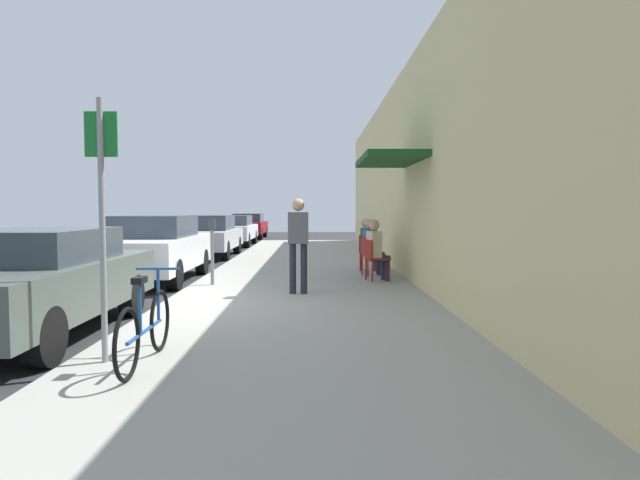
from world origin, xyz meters
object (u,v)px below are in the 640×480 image
object	(u,v)px
parked_car_1	(154,248)
seated_patron_1	(372,245)
cafe_chair_1	(370,253)
pedestrian_standing	(298,238)
parked_car_2	(208,235)
parked_car_3	(233,230)
cafe_chair_0	(374,257)
cafe_chair_2	(365,250)
parking_meter	(212,247)
seated_patron_0	(377,248)
bicycle_0	(145,328)
parked_car_0	(34,281)
seated_patron_2	(368,242)
parked_car_4	(248,225)
street_sign	(102,209)

from	to	relation	value
parked_car_1	seated_patron_1	bearing A→B (deg)	1.35
cafe_chair_1	pedestrian_standing	world-z (taller)	pedestrian_standing
seated_patron_1	parked_car_2	bearing A→B (deg)	128.10
parked_car_3	seated_patron_1	world-z (taller)	seated_patron_1
cafe_chair_0	pedestrian_standing	xyz separation A→B (m)	(-1.55, -1.75, 0.50)
parked_car_1	cafe_chair_2	bearing A→B (deg)	13.14
parking_meter	seated_patron_0	size ratio (longest dim) A/B	1.02
bicycle_0	parked_car_1	bearing A→B (deg)	105.25
bicycle_0	seated_patron_1	xyz separation A→B (m)	(2.98, 7.19, 0.34)
parked_car_0	pedestrian_standing	xyz separation A→B (m)	(3.30, 2.78, 0.39)
parked_car_3	seated_patron_1	size ratio (longest dim) A/B	3.41
seated_patron_2	parking_meter	bearing A→B (deg)	-143.11
parked_car_0	cafe_chair_0	bearing A→B (deg)	43.05
parked_car_2	seated_patron_2	world-z (taller)	parked_car_2
parked_car_0	parked_car_4	distance (m)	23.31
parked_car_0	cafe_chair_1	xyz separation A→B (m)	(4.85, 5.47, -0.10)
bicycle_0	cafe_chair_1	xyz separation A→B (m)	(2.92, 7.18, 0.14)
cafe_chair_0	cafe_chair_2	bearing A→B (deg)	90.05
parked_car_2	parking_meter	distance (m)	7.93
parked_car_2	pedestrian_standing	world-z (taller)	pedestrian_standing
cafe_chair_0	seated_patron_0	xyz separation A→B (m)	(0.06, 0.02, 0.19)
parked_car_3	parked_car_4	size ratio (longest dim) A/B	1.00
cafe_chair_1	pedestrian_standing	xyz separation A→B (m)	(-1.55, -2.69, 0.50)
seated_patron_2	bicycle_0	bearing A→B (deg)	-109.96
parked_car_3	cafe_chair_1	bearing A→B (deg)	-67.94
parked_car_4	cafe_chair_0	bearing A→B (deg)	-75.51
street_sign	cafe_chair_0	size ratio (longest dim) A/B	2.99
cafe_chair_0	cafe_chair_2	world-z (taller)	same
cafe_chair_0	seated_patron_0	distance (m)	0.20
cafe_chair_1	cafe_chair_2	distance (m)	1.03
cafe_chair_1	seated_patron_0	bearing A→B (deg)	-86.38
parking_meter	pedestrian_standing	bearing A→B (deg)	-34.14
cafe_chair_2	street_sign	bearing A→B (deg)	-112.43
cafe_chair_1	cafe_chair_2	xyz separation A→B (m)	(-0.00, 1.03, 0.00)
parked_car_4	parked_car_1	bearing A→B (deg)	-90.00
street_sign	cafe_chair_1	xyz separation A→B (m)	(3.35, 7.08, -1.02)
parked_car_3	cafe_chair_0	distance (m)	13.79
bicycle_0	cafe_chair_2	size ratio (longest dim) A/B	1.97
parked_car_3	cafe_chair_2	bearing A→B (deg)	-66.09
parked_car_4	bicycle_0	size ratio (longest dim) A/B	2.57
cafe_chair_0	cafe_chair_1	distance (m)	0.94
parked_car_1	seated_patron_2	xyz separation A→B (m)	(4.91, 1.12, 0.05)
parked_car_0	street_sign	bearing A→B (deg)	-47.13
cafe_chair_2	pedestrian_standing	bearing A→B (deg)	-112.58
seated_patron_1	cafe_chair_0	bearing A→B (deg)	-93.50
parked_car_0	bicycle_0	distance (m)	2.59
street_sign	seated_patron_1	xyz separation A→B (m)	(3.41, 7.10, -0.82)
bicycle_0	seated_patron_0	bearing A→B (deg)	64.54
parked_car_0	parked_car_1	world-z (taller)	parked_car_1
cafe_chair_0	cafe_chair_2	xyz separation A→B (m)	(-0.00, 1.97, 0.00)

